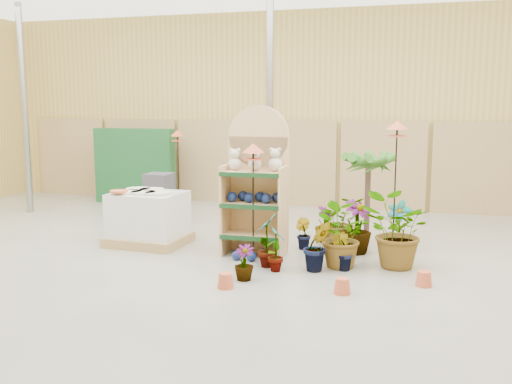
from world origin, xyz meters
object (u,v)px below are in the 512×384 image
potted_plant_2 (338,236)px  bird_table_front (253,152)px  display_shelf (257,186)px  pallet_stack (148,218)px

potted_plant_2 → bird_table_front: bearing=174.3°
bird_table_front → display_shelf: bearing=97.2°
bird_table_front → pallet_stack: bearing=169.3°
display_shelf → bird_table_front: bearing=-84.1°
display_shelf → pallet_stack: (-1.93, 0.01, -0.63)m
bird_table_front → potted_plant_2: 1.79m
bird_table_front → potted_plant_2: bearing=-5.7°
display_shelf → bird_table_front: (0.05, -0.37, 0.58)m
display_shelf → bird_table_front: 0.69m
display_shelf → pallet_stack: display_shelf is taller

